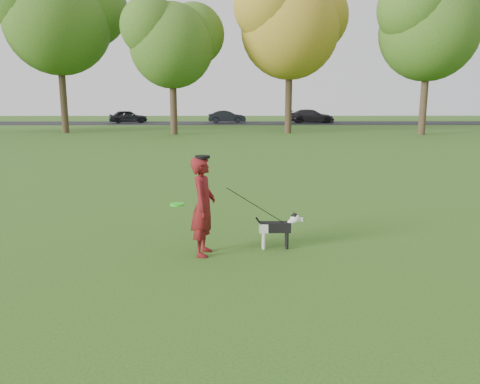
{
  "coord_description": "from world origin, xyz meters",
  "views": [
    {
      "loc": [
        0.12,
        -7.07,
        2.47
      ],
      "look_at": [
        0.22,
        0.47,
        0.95
      ],
      "focal_mm": 35.0,
      "sensor_mm": 36.0,
      "label": 1
    }
  ],
  "objects_px": {
    "dog": "(279,226)",
    "car_mid": "(227,117)",
    "car_right": "(311,116)",
    "man": "(203,206)",
    "car_left": "(128,117)"
  },
  "relations": [
    {
      "from": "man",
      "to": "car_left",
      "type": "height_order",
      "value": "man"
    },
    {
      "from": "car_right",
      "to": "man",
      "type": "bearing_deg",
      "value": 166.41
    },
    {
      "from": "man",
      "to": "car_right",
      "type": "height_order",
      "value": "man"
    },
    {
      "from": "man",
      "to": "car_mid",
      "type": "xyz_separation_m",
      "value": [
        -0.2,
        39.88,
        -0.16
      ]
    },
    {
      "from": "man",
      "to": "car_mid",
      "type": "height_order",
      "value": "man"
    },
    {
      "from": "car_left",
      "to": "car_mid",
      "type": "relative_size",
      "value": 1.01
    },
    {
      "from": "car_mid",
      "to": "car_left",
      "type": "bearing_deg",
      "value": 86.72
    },
    {
      "from": "dog",
      "to": "car_mid",
      "type": "xyz_separation_m",
      "value": [
        -1.43,
        39.58,
        0.25
      ]
    },
    {
      "from": "man",
      "to": "dog",
      "type": "height_order",
      "value": "man"
    },
    {
      "from": "dog",
      "to": "car_right",
      "type": "bearing_deg",
      "value": 80.01
    },
    {
      "from": "car_left",
      "to": "dog",
      "type": "bearing_deg",
      "value": 178.25
    },
    {
      "from": "car_mid",
      "to": "car_right",
      "type": "height_order",
      "value": "car_right"
    },
    {
      "from": "man",
      "to": "car_right",
      "type": "bearing_deg",
      "value": -4.53
    },
    {
      "from": "car_mid",
      "to": "car_right",
      "type": "relative_size",
      "value": 0.81
    },
    {
      "from": "dog",
      "to": "car_mid",
      "type": "bearing_deg",
      "value": 92.07
    }
  ]
}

